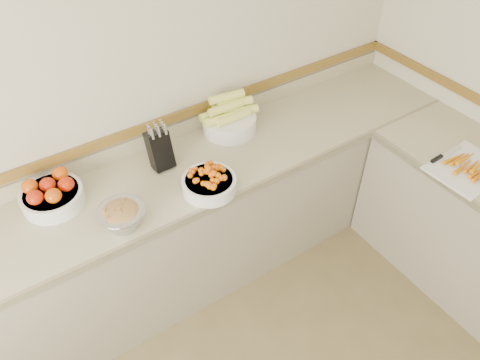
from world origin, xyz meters
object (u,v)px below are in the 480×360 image
cherry_tomato_bowl (209,182)px  corn_bowl (229,119)px  cutting_board (469,168)px  rhubarb_bowl (122,216)px  tomato_bowl (52,194)px  knife_block (160,149)px

cherry_tomato_bowl → corn_bowl: bearing=46.1°
cherry_tomato_bowl → cutting_board: cherry_tomato_bowl is taller
rhubarb_bowl → corn_bowl: bearing=23.9°
tomato_bowl → cutting_board: 2.31m
tomato_bowl → rhubarb_bowl: (0.24, -0.35, 0.00)m
tomato_bowl → cutting_board: tomato_bowl is taller
knife_block → tomato_bowl: knife_block is taller
cherry_tomato_bowl → rhubarb_bowl: size_ratio=1.23×
tomato_bowl → cutting_board: size_ratio=0.74×
knife_block → tomato_bowl: bearing=177.0°
cutting_board → cherry_tomato_bowl: bearing=152.5°
tomato_bowl → cherry_tomato_bowl: cherry_tomato_bowl is taller
corn_bowl → cutting_board: corn_bowl is taller
cherry_tomato_bowl → cutting_board: (1.32, -0.69, -0.04)m
tomato_bowl → knife_block: bearing=-3.0°
rhubarb_bowl → knife_block: bearing=40.5°
cherry_tomato_bowl → cutting_board: size_ratio=0.68×
knife_block → cutting_board: (1.44, -1.01, -0.10)m
tomato_bowl → cherry_tomato_bowl: bearing=-26.1°
cherry_tomato_bowl → rhubarb_bowl: (-0.50, 0.01, 0.01)m
cherry_tomato_bowl → rhubarb_bowl: bearing=178.7°
corn_bowl → rhubarb_bowl: 0.96m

